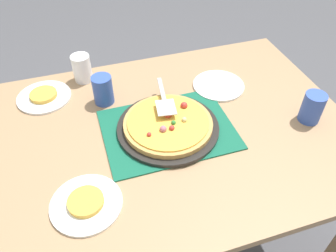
{
  "coord_description": "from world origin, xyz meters",
  "views": [
    {
      "loc": [
        0.27,
        0.86,
        1.63
      ],
      "look_at": [
        0.0,
        0.0,
        0.77
      ],
      "focal_mm": 35.88,
      "sensor_mm": 36.0,
      "label": 1
    }
  ],
  "objects_px": {
    "pizza_pan": "(168,127)",
    "plate_side": "(218,85)",
    "cup_near": "(103,90)",
    "plate_near_left": "(86,204)",
    "pizza_server": "(164,99)",
    "plate_far_right": "(44,97)",
    "cup_corner": "(82,68)",
    "pizza": "(168,123)",
    "cup_far": "(312,108)",
    "served_slice_left": "(86,201)",
    "served_slice_right": "(43,95)"
  },
  "relations": [
    {
      "from": "plate_far_right",
      "to": "served_slice_right",
      "type": "height_order",
      "value": "served_slice_right"
    },
    {
      "from": "served_slice_left",
      "to": "cup_near",
      "type": "height_order",
      "value": "cup_near"
    },
    {
      "from": "cup_far",
      "to": "cup_corner",
      "type": "height_order",
      "value": "same"
    },
    {
      "from": "plate_near_left",
      "to": "served_slice_left",
      "type": "distance_m",
      "value": 0.01
    },
    {
      "from": "pizza",
      "to": "plate_far_right",
      "type": "height_order",
      "value": "pizza"
    },
    {
      "from": "pizza_pan",
      "to": "plate_far_right",
      "type": "bearing_deg",
      "value": -37.97
    },
    {
      "from": "pizza_pan",
      "to": "plate_side",
      "type": "bearing_deg",
      "value": -146.68
    },
    {
      "from": "served_slice_left",
      "to": "cup_corner",
      "type": "relative_size",
      "value": 0.92
    },
    {
      "from": "cup_near",
      "to": "plate_near_left",
      "type": "bearing_deg",
      "value": 73.7
    },
    {
      "from": "pizza",
      "to": "cup_near",
      "type": "height_order",
      "value": "cup_near"
    },
    {
      "from": "plate_side",
      "to": "cup_far",
      "type": "relative_size",
      "value": 1.83
    },
    {
      "from": "pizza_pan",
      "to": "plate_side",
      "type": "relative_size",
      "value": 1.73
    },
    {
      "from": "pizza_pan",
      "to": "served_slice_right",
      "type": "height_order",
      "value": "served_slice_right"
    },
    {
      "from": "served_slice_right",
      "to": "cup_near",
      "type": "height_order",
      "value": "cup_near"
    },
    {
      "from": "pizza",
      "to": "cup_near",
      "type": "bearing_deg",
      "value": -50.42
    },
    {
      "from": "plate_far_right",
      "to": "served_slice_left",
      "type": "height_order",
      "value": "served_slice_left"
    },
    {
      "from": "pizza",
      "to": "pizza_server",
      "type": "height_order",
      "value": "pizza_server"
    },
    {
      "from": "pizza_pan",
      "to": "plate_near_left",
      "type": "height_order",
      "value": "pizza_pan"
    },
    {
      "from": "served_slice_left",
      "to": "pizza_server",
      "type": "xyz_separation_m",
      "value": [
        -0.35,
        -0.33,
        0.05
      ]
    },
    {
      "from": "plate_far_right",
      "to": "pizza_server",
      "type": "relative_size",
      "value": 0.94
    },
    {
      "from": "plate_near_left",
      "to": "cup_far",
      "type": "height_order",
      "value": "cup_far"
    },
    {
      "from": "cup_far",
      "to": "plate_near_left",
      "type": "bearing_deg",
      "value": 8.34
    },
    {
      "from": "plate_near_left",
      "to": "plate_side",
      "type": "relative_size",
      "value": 1.0
    },
    {
      "from": "plate_far_right",
      "to": "plate_side",
      "type": "bearing_deg",
      "value": 168.53
    },
    {
      "from": "plate_near_left",
      "to": "pizza",
      "type": "bearing_deg",
      "value": -144.87
    },
    {
      "from": "cup_near",
      "to": "plate_far_right",
      "type": "bearing_deg",
      "value": -22.73
    },
    {
      "from": "pizza",
      "to": "served_slice_right",
      "type": "height_order",
      "value": "pizza"
    },
    {
      "from": "pizza",
      "to": "plate_side",
      "type": "height_order",
      "value": "pizza"
    },
    {
      "from": "plate_side",
      "to": "cup_far",
      "type": "xyz_separation_m",
      "value": [
        -0.24,
        0.3,
        0.06
      ]
    },
    {
      "from": "cup_near",
      "to": "cup_corner",
      "type": "distance_m",
      "value": 0.19
    },
    {
      "from": "cup_corner",
      "to": "plate_far_right",
      "type": "bearing_deg",
      "value": 24.6
    },
    {
      "from": "cup_near",
      "to": "pizza_server",
      "type": "xyz_separation_m",
      "value": [
        -0.21,
        0.14,
        0.01
      ]
    },
    {
      "from": "served_slice_left",
      "to": "cup_near",
      "type": "bearing_deg",
      "value": -106.3
    },
    {
      "from": "pizza_pan",
      "to": "cup_corner",
      "type": "relative_size",
      "value": 3.17
    },
    {
      "from": "served_slice_left",
      "to": "cup_corner",
      "type": "xyz_separation_m",
      "value": [
        -0.08,
        -0.65,
        0.04
      ]
    },
    {
      "from": "plate_far_right",
      "to": "pizza_server",
      "type": "distance_m",
      "value": 0.51
    },
    {
      "from": "served_slice_right",
      "to": "pizza",
      "type": "bearing_deg",
      "value": 142.07
    },
    {
      "from": "cup_near",
      "to": "cup_corner",
      "type": "xyz_separation_m",
      "value": [
        0.06,
        -0.18,
        0.0
      ]
    },
    {
      "from": "pizza",
      "to": "cup_near",
      "type": "xyz_separation_m",
      "value": [
        0.2,
        -0.24,
        0.03
      ]
    },
    {
      "from": "plate_near_left",
      "to": "served_slice_right",
      "type": "bearing_deg",
      "value": -80.43
    },
    {
      "from": "cup_far",
      "to": "served_slice_right",
      "type": "bearing_deg",
      "value": -24.79
    },
    {
      "from": "plate_near_left",
      "to": "plate_side",
      "type": "height_order",
      "value": "same"
    },
    {
      "from": "plate_near_left",
      "to": "served_slice_right",
      "type": "distance_m",
      "value": 0.58
    },
    {
      "from": "pizza",
      "to": "plate_side",
      "type": "xyz_separation_m",
      "value": [
        -0.29,
        -0.19,
        -0.03
      ]
    },
    {
      "from": "pizza_pan",
      "to": "served_slice_right",
      "type": "relative_size",
      "value": 3.45
    },
    {
      "from": "served_slice_right",
      "to": "cup_near",
      "type": "distance_m",
      "value": 0.26
    },
    {
      "from": "served_slice_right",
      "to": "pizza_server",
      "type": "xyz_separation_m",
      "value": [
        -0.45,
        0.24,
        0.05
      ]
    },
    {
      "from": "pizza",
      "to": "plate_far_right",
      "type": "distance_m",
      "value": 0.55
    },
    {
      "from": "plate_side",
      "to": "pizza_server",
      "type": "distance_m",
      "value": 0.3
    },
    {
      "from": "pizza",
      "to": "plate_far_right",
      "type": "relative_size",
      "value": 1.5
    }
  ]
}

